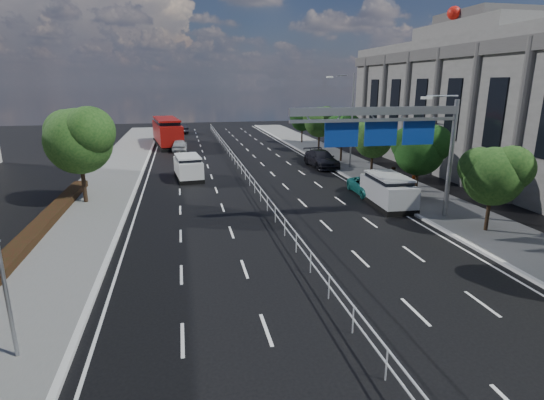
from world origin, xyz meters
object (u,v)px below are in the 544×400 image
object	(u,v)px
near_car_dark	(182,128)
pedestrian_b	(392,178)
parked_car_dark	(321,159)
parked_car_teal	(368,186)
pedestrian_a	(414,176)
overhead_gantry	(394,128)
near_car_silver	(180,145)
red_bus	(167,131)
white_minivan	(188,167)
silver_minivan	(388,191)

from	to	relation	value
near_car_dark	pedestrian_b	bearing A→B (deg)	104.37
parked_car_dark	parked_car_teal	bearing A→B (deg)	-92.24
parked_car_dark	pedestrian_a	size ratio (longest dim) A/B	3.51
overhead_gantry	pedestrian_b	distance (m)	9.21
near_car_silver	parked_car_teal	xyz separation A→B (m)	(13.81, -24.46, -0.13)
parked_car_teal	near_car_dark	bearing A→B (deg)	109.18
red_bus	pedestrian_a	distance (m)	34.92
overhead_gantry	red_bus	size ratio (longest dim) A/B	0.83
overhead_gantry	parked_car_dark	world-z (taller)	overhead_gantry
overhead_gantry	white_minivan	xyz separation A→B (m)	(-11.55, 14.52, -4.59)
near_car_dark	parked_car_dark	size ratio (longest dim) A/B	0.85
silver_minivan	white_minivan	bearing A→B (deg)	142.22
red_bus	near_car_silver	distance (m)	5.86
overhead_gantry	parked_car_dark	xyz separation A→B (m)	(1.56, 17.30, -4.79)
near_car_dark	pedestrian_a	distance (m)	46.48
near_car_dark	silver_minivan	world-z (taller)	silver_minivan
red_bus	near_car_silver	bearing A→B (deg)	-81.85
white_minivan	near_car_dark	size ratio (longest dim) A/B	1.04
near_car_dark	pedestrian_a	size ratio (longest dim) A/B	2.97
overhead_gantry	parked_car_teal	size ratio (longest dim) A/B	2.31
overhead_gantry	white_minivan	size ratio (longest dim) A/B	2.07
near_car_silver	parked_car_teal	bearing A→B (deg)	121.02
parked_car_teal	parked_car_dark	world-z (taller)	parked_car_dark
pedestrian_a	pedestrian_b	distance (m)	2.18
near_car_silver	silver_minivan	bearing A→B (deg)	118.21
parked_car_dark	pedestrian_a	distance (m)	10.81
white_minivan	pedestrian_b	size ratio (longest dim) A/B	2.84
silver_minivan	parked_car_teal	bearing A→B (deg)	93.18
near_car_silver	overhead_gantry	bearing A→B (deg)	113.35
overhead_gantry	near_car_dark	world-z (taller)	overhead_gantry
overhead_gantry	red_bus	world-z (taller)	overhead_gantry
parked_car_dark	silver_minivan	bearing A→B (deg)	-92.24
white_minivan	silver_minivan	xyz separation A→B (m)	(13.11, -11.38, 0.03)
overhead_gantry	near_car_silver	world-z (taller)	overhead_gantry
white_minivan	parked_car_dark	distance (m)	13.41
silver_minivan	parked_car_dark	world-z (taller)	silver_minivan
near_car_dark	silver_minivan	bearing A→B (deg)	100.29
silver_minivan	red_bus	bearing A→B (deg)	118.11
parked_car_teal	parked_car_dark	bearing A→B (deg)	92.41
near_car_dark	white_minivan	bearing A→B (deg)	84.88
silver_minivan	pedestrian_a	distance (m)	6.20
overhead_gantry	silver_minivan	world-z (taller)	overhead_gantry
red_bus	parked_car_teal	bearing A→B (deg)	-70.41
parked_car_teal	pedestrian_b	distance (m)	2.48
parked_car_teal	parked_car_dark	xyz separation A→B (m)	(0.00, 11.10, 0.20)
overhead_gantry	pedestrian_b	size ratio (longest dim) A/B	5.88
pedestrian_a	white_minivan	bearing A→B (deg)	-59.55
silver_minivan	parked_car_teal	distance (m)	3.10
near_car_silver	silver_minivan	xyz separation A→B (m)	(13.81, -27.53, 0.29)
red_bus	pedestrian_b	world-z (taller)	red_bus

